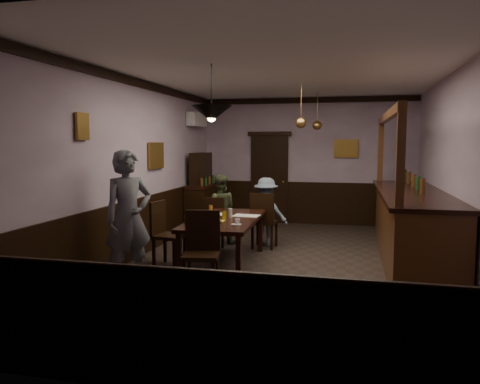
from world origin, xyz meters
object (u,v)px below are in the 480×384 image
(pendant_brass_mid, at_px, (301,123))
(pendant_brass_far, at_px, (317,125))
(person_standing, at_px, (129,218))
(coffee_cup, at_px, (237,221))
(dining_table, at_px, (225,222))
(chair_near, at_px, (202,247))
(pendant_iron, at_px, (212,114))
(person_seated_left, at_px, (220,209))
(chair_far_left, at_px, (216,219))
(sideboard, at_px, (203,198))
(chair_side, at_px, (164,230))
(chair_far_right, at_px, (263,218))
(soda_can, at_px, (224,216))
(person_seated_right, at_px, (266,212))
(bar_counter, at_px, (411,225))

(pendant_brass_mid, distance_m, pendant_brass_far, 1.36)
(person_standing, xyz_separation_m, coffee_cup, (1.33, 0.78, -0.12))
(dining_table, bearing_deg, chair_near, -87.89)
(pendant_iron, bearing_deg, dining_table, 92.57)
(pendant_brass_mid, bearing_deg, chair_near, -107.36)
(person_seated_left, distance_m, coffee_cup, 2.22)
(chair_far_left, distance_m, pendant_brass_far, 3.07)
(sideboard, bearing_deg, pendant_brass_mid, -27.93)
(person_standing, bearing_deg, sideboard, 42.90)
(chair_side, distance_m, person_seated_left, 1.81)
(dining_table, xyz_separation_m, chair_far_right, (0.38, 1.28, -0.12))
(dining_table, distance_m, person_standing, 1.65)
(dining_table, bearing_deg, chair_far_left, 112.37)
(person_seated_left, bearing_deg, person_standing, 66.75)
(person_seated_left, relative_size, soda_can, 11.08)
(chair_near, distance_m, soda_can, 1.23)
(chair_near, distance_m, pendant_iron, 1.83)
(chair_far_right, distance_m, chair_near, 2.62)
(person_seated_right, distance_m, sideboard, 2.18)
(chair_near, relative_size, person_standing, 0.57)
(dining_table, bearing_deg, soda_can, -79.35)
(chair_near, xyz_separation_m, pendant_iron, (-0.01, 0.51, 1.75))
(chair_far_left, xyz_separation_m, person_seated_left, (-0.00, 0.28, 0.15))
(person_standing, relative_size, pendant_brass_mid, 2.27)
(chair_near, distance_m, pendant_brass_far, 4.84)
(chair_side, distance_m, person_seated_right, 2.22)
(chair_far_left, relative_size, person_seated_left, 0.70)
(person_seated_right, relative_size, soda_can, 10.70)
(chair_near, bearing_deg, person_standing, 169.41)
(pendant_iron, height_order, pendant_brass_far, same)
(chair_far_right, height_order, chair_near, chair_near)
(dining_table, distance_m, person_seated_left, 1.61)
(coffee_cup, distance_m, pendant_brass_mid, 2.77)
(person_standing, xyz_separation_m, person_seated_left, (0.47, 2.82, -0.25))
(person_standing, relative_size, person_seated_left, 1.38)
(chair_far_left, xyz_separation_m, chair_near, (0.56, -2.56, 0.06))
(pendant_iron, bearing_deg, chair_far_right, 80.54)
(bar_counter, bearing_deg, pendant_iron, -149.17)
(coffee_cup, bearing_deg, person_seated_right, 86.14)
(bar_counter, xyz_separation_m, pendant_brass_mid, (-1.89, 0.81, 1.68))
(chair_near, relative_size, pendant_iron, 1.34)
(person_standing, bearing_deg, coffee_cup, -21.04)
(dining_table, relative_size, chair_near, 2.14)
(person_seated_left, height_order, coffee_cup, person_seated_left)
(chair_far_right, xyz_separation_m, chair_side, (-1.31, -1.51, -0.01))
(person_seated_right, relative_size, pendant_brass_far, 1.59)
(chair_near, bearing_deg, chair_far_left, 92.76)
(chair_far_right, bearing_deg, chair_near, 86.74)
(person_standing, bearing_deg, person_seated_left, 29.03)
(person_seated_right, bearing_deg, bar_counter, 178.40)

